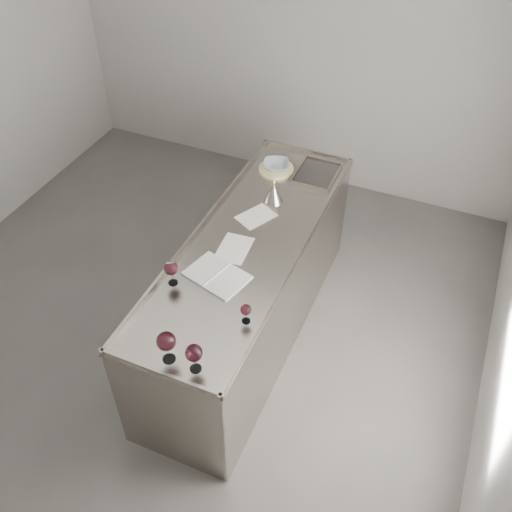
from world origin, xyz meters
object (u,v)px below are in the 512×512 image
at_px(counter, 249,288).
at_px(wine_funnel, 274,194).
at_px(notebook, 217,275).
at_px(ceramic_bowl, 276,165).
at_px(wine_glass_middle, 166,342).
at_px(wine_glass_small, 246,310).
at_px(wine_glass_right, 194,354).
at_px(wine_glass_left, 171,269).

bearing_deg(counter, wine_funnel, 91.39).
distance_m(notebook, wine_funnel, 0.87).
relative_size(ceramic_bowl, wine_funnel, 0.97).
distance_m(wine_glass_middle, notebook, 0.71).
bearing_deg(wine_glass_small, wine_glass_right, -105.16).
bearing_deg(wine_glass_left, counter, 63.64).
relative_size(wine_glass_left, wine_glass_small, 1.31).
relative_size(wine_glass_middle, wine_funnel, 1.02).
relative_size(wine_glass_middle, ceramic_bowl, 1.04).
xyz_separation_m(wine_glass_left, wine_funnel, (0.26, 1.03, -0.06)).
height_order(notebook, wine_funnel, wine_funnel).
bearing_deg(ceramic_bowl, wine_glass_small, -74.66).
bearing_deg(notebook, wine_glass_right, -57.52).
xyz_separation_m(wine_glass_middle, ceramic_bowl, (-0.14, 1.94, -0.10)).
xyz_separation_m(wine_glass_right, ceramic_bowl, (-0.30, 1.94, -0.09)).
height_order(counter, wine_glass_right, wine_glass_right).
distance_m(wine_glass_left, wine_glass_right, 0.68).
bearing_deg(wine_glass_small, counter, 112.55).
xyz_separation_m(wine_glass_left, ceramic_bowl, (0.13, 1.41, -0.08)).
relative_size(wine_glass_small, ceramic_bowl, 0.66).
height_order(wine_glass_right, ceramic_bowl, wine_glass_right).
xyz_separation_m(wine_glass_middle, notebook, (-0.04, 0.69, -0.14)).
bearing_deg(counter, wine_glass_left, -116.36).
distance_m(wine_glass_left, wine_glass_middle, 0.59).
relative_size(notebook, wine_funnel, 2.12).
height_order(wine_glass_left, ceramic_bowl, wine_glass_left).
height_order(wine_glass_left, wine_glass_small, wine_glass_left).
bearing_deg(wine_glass_small, notebook, 140.04).
bearing_deg(wine_glass_middle, wine_glass_right, 0.00).
bearing_deg(notebook, wine_glass_left, -128.38).
relative_size(wine_glass_left, wine_glass_middle, 0.83).
xyz_separation_m(counter, ceramic_bowl, (-0.14, 0.86, 0.51)).
height_order(wine_glass_left, wine_glass_right, wine_glass_right).
height_order(wine_glass_small, wine_funnel, wine_funnel).
relative_size(wine_glass_left, ceramic_bowl, 0.86).
relative_size(counter, wine_funnel, 11.67).
height_order(wine_glass_left, wine_funnel, wine_funnel).
height_order(wine_glass_right, notebook, wine_glass_right).
xyz_separation_m(wine_glass_middle, wine_glass_right, (0.17, 0.00, -0.02)).
bearing_deg(ceramic_bowl, wine_funnel, -71.11).
xyz_separation_m(counter, wine_glass_right, (0.16, -1.08, 0.60)).
distance_m(ceramic_bowl, wine_funnel, 0.40).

